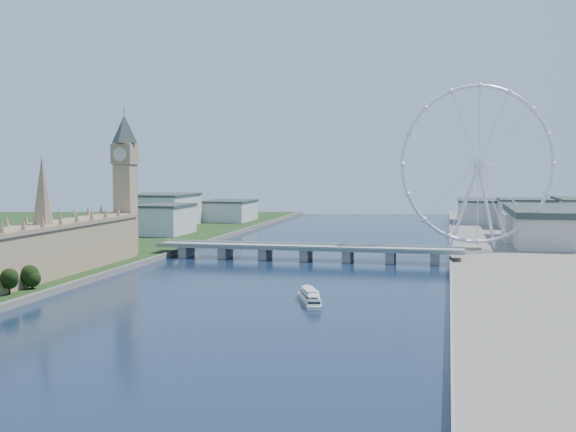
% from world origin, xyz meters
% --- Properties ---
extents(ground, '(2000.00, 2000.00, 0.00)m').
position_xyz_m(ground, '(0.00, 0.00, 0.00)').
color(ground, '#16223E').
rests_on(ground, ground).
extents(parliament_range, '(24.00, 200.00, 70.00)m').
position_xyz_m(parliament_range, '(-128.00, 170.00, 18.48)').
color(parliament_range, tan).
rests_on(parliament_range, ground).
extents(big_ben, '(20.02, 20.02, 110.00)m').
position_xyz_m(big_ben, '(-128.00, 278.00, 66.57)').
color(big_ben, tan).
rests_on(big_ben, ground).
extents(westminster_bridge, '(220.00, 22.00, 9.50)m').
position_xyz_m(westminster_bridge, '(0.00, 300.00, 6.63)').
color(westminster_bridge, gray).
rests_on(westminster_bridge, ground).
extents(london_eye, '(113.60, 39.12, 124.30)m').
position_xyz_m(london_eye, '(119.98, 355.08, 67.52)').
color(london_eye, silver).
rests_on(london_eye, ground).
extents(county_hall, '(54.00, 144.00, 35.00)m').
position_xyz_m(county_hall, '(175.00, 430.00, 0.00)').
color(county_hall, beige).
rests_on(county_hall, ground).
extents(city_skyline, '(505.00, 280.00, 32.00)m').
position_xyz_m(city_skyline, '(39.22, 560.08, 16.96)').
color(city_skyline, beige).
rests_on(city_skyline, ground).
extents(tour_boat_near, '(17.65, 30.23, 6.51)m').
position_xyz_m(tour_boat_near, '(31.90, 146.62, 0.00)').
color(tour_boat_near, silver).
rests_on(tour_boat_near, ground).
extents(tour_boat_far, '(12.51, 28.62, 6.12)m').
position_xyz_m(tour_boat_far, '(36.27, 134.65, 0.00)').
color(tour_boat_far, beige).
rests_on(tour_boat_far, ground).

